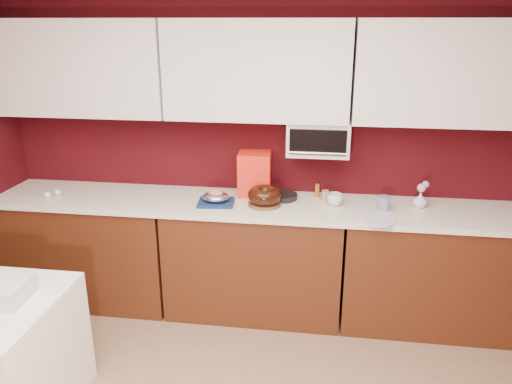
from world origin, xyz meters
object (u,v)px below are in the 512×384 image
object	(u,v)px
bundt_cake	(265,195)
coffee_mug	(335,198)
pandoro_box	(255,174)
flower_vase	(420,199)
toaster_oven	(318,137)
foil_ham_nest	(216,197)
blue_jar	(384,203)

from	to	relation	value
bundt_cake	coffee_mug	world-z (taller)	bundt_cake
pandoro_box	flower_vase	size ratio (longest dim) A/B	2.69
toaster_oven	pandoro_box	size ratio (longest dim) A/B	1.35
foil_ham_nest	pandoro_box	distance (m)	0.38
pandoro_box	coffee_mug	xyz separation A→B (m)	(0.62, -0.16, -0.11)
toaster_oven	blue_jar	xyz separation A→B (m)	(0.48, -0.18, -0.42)
pandoro_box	flower_vase	bearing A→B (deg)	-8.35
bundt_cake	pandoro_box	distance (m)	0.28
foil_ham_nest	toaster_oven	bearing A→B (deg)	17.32
flower_vase	coffee_mug	bearing A→B (deg)	-175.38
toaster_oven	blue_jar	size ratio (longest dim) A/B	4.43
toaster_oven	flower_vase	bearing A→B (deg)	-6.60
bundt_cake	flower_vase	xyz separation A→B (m)	(1.12, 0.13, -0.02)
bundt_cake	coffee_mug	bearing A→B (deg)	8.61
toaster_oven	pandoro_box	world-z (taller)	toaster_oven
bundt_cake	foil_ham_nest	size ratio (longest dim) A/B	1.25
toaster_oven	blue_jar	distance (m)	0.67
coffee_mug	blue_jar	world-z (taller)	coffee_mug
blue_jar	toaster_oven	bearing A→B (deg)	159.83
toaster_oven	coffee_mug	bearing A→B (deg)	-44.42
foil_ham_nest	pandoro_box	bearing A→B (deg)	45.25
bundt_cake	blue_jar	distance (m)	0.85
pandoro_box	bundt_cake	bearing A→B (deg)	-68.89
coffee_mug	flower_vase	bearing A→B (deg)	4.62
foil_ham_nest	blue_jar	distance (m)	1.21
bundt_cake	foil_ham_nest	distance (m)	0.36
foil_ham_nest	blue_jar	world-z (taller)	blue_jar
coffee_mug	flower_vase	size ratio (longest dim) A/B	0.88
toaster_oven	bundt_cake	bearing A→B (deg)	-150.00
foil_ham_nest	coffee_mug	distance (m)	0.87
foil_ham_nest	coffee_mug	world-z (taller)	coffee_mug
toaster_oven	flower_vase	size ratio (longest dim) A/B	3.62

